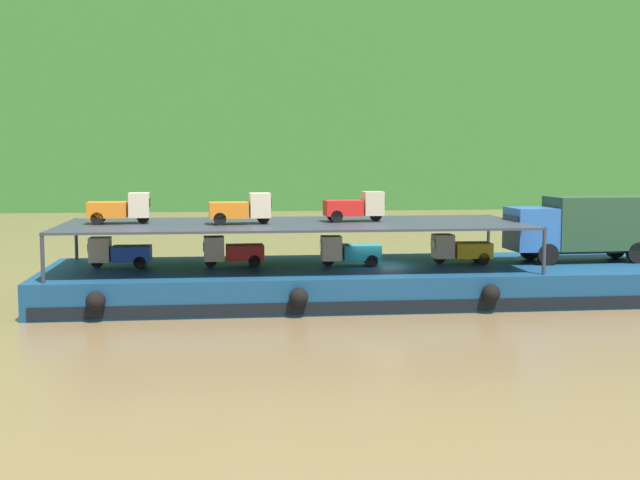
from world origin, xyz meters
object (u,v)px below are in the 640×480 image
(mini_truck_lower_fore, at_px, (460,249))
(mini_truck_upper_stern, at_px, (120,208))
(mini_truck_lower_stern, at_px, (119,252))
(cargo_barge, at_px, (376,281))
(mini_truck_upper_mid, at_px, (241,209))
(covered_lorry, at_px, (583,226))
(mini_truck_lower_mid, at_px, (349,251))
(mini_truck_upper_fore, at_px, (355,207))
(mini_truck_lower_aft, at_px, (232,251))

(mini_truck_lower_fore, bearing_deg, mini_truck_upper_stern, 179.05)
(mini_truck_lower_stern, distance_m, mini_truck_lower_fore, 15.71)
(cargo_barge, distance_m, mini_truck_upper_mid, 7.11)
(mini_truck_upper_mid, bearing_deg, mini_truck_lower_fore, 3.18)
(cargo_barge, height_order, covered_lorry, covered_lorry)
(mini_truck_lower_mid, distance_m, mini_truck_upper_fore, 2.10)
(mini_truck_lower_aft, relative_size, mini_truck_upper_fore, 0.99)
(mini_truck_lower_aft, xyz_separation_m, mini_truck_lower_fore, (10.62, -0.23, 0.00))
(covered_lorry, bearing_deg, mini_truck_lower_stern, 179.22)
(covered_lorry, height_order, mini_truck_upper_fore, mini_truck_upper_fore)
(mini_truck_lower_mid, xyz_separation_m, mini_truck_upper_fore, (0.34, 0.53, 2.00))
(mini_truck_lower_aft, bearing_deg, mini_truck_lower_fore, -1.27)
(covered_lorry, bearing_deg, cargo_barge, -178.53)
(mini_truck_lower_aft, relative_size, mini_truck_lower_fore, 1.01)
(covered_lorry, height_order, mini_truck_upper_mid, mini_truck_upper_mid)
(mini_truck_lower_stern, distance_m, mini_truck_upper_stern, 2.01)
(mini_truck_upper_mid, bearing_deg, mini_truck_lower_stern, 170.35)
(mini_truck_upper_mid, bearing_deg, cargo_barge, 3.50)
(mini_truck_lower_stern, bearing_deg, covered_lorry, -0.78)
(mini_truck_lower_fore, bearing_deg, mini_truck_lower_stern, 178.67)
(mini_truck_lower_mid, bearing_deg, mini_truck_upper_mid, -176.40)
(cargo_barge, distance_m, mini_truck_upper_fore, 3.60)
(cargo_barge, bearing_deg, mini_truck_upper_stern, 177.80)
(mini_truck_lower_fore, height_order, mini_truck_upper_stern, mini_truck_upper_stern)
(mini_truck_lower_stern, relative_size, mini_truck_upper_stern, 0.99)
(mini_truck_upper_mid, bearing_deg, mini_truck_lower_mid, 3.60)
(mini_truck_lower_stern, bearing_deg, mini_truck_lower_mid, -3.42)
(cargo_barge, height_order, mini_truck_lower_fore, mini_truck_lower_fore)
(mini_truck_lower_mid, relative_size, mini_truck_upper_stern, 1.00)
(cargo_barge, xyz_separation_m, mini_truck_lower_aft, (-6.60, 0.42, 1.44))
(covered_lorry, xyz_separation_m, mini_truck_upper_mid, (-16.23, -0.64, 1.00))
(mini_truck_lower_mid, bearing_deg, covered_lorry, 1.66)
(mini_truck_lower_aft, relative_size, mini_truck_upper_mid, 1.00)
(mini_truck_upper_stern, height_order, mini_truck_upper_mid, same)
(mini_truck_upper_mid, distance_m, mini_truck_upper_fore, 5.33)
(mini_truck_lower_aft, relative_size, mini_truck_upper_stern, 1.00)
(cargo_barge, relative_size, mini_truck_lower_stern, 10.91)
(cargo_barge, height_order, mini_truck_upper_fore, mini_truck_upper_fore)
(mini_truck_lower_fore, bearing_deg, cargo_barge, -177.33)
(covered_lorry, height_order, mini_truck_upper_stern, mini_truck_upper_stern)
(covered_lorry, relative_size, mini_truck_lower_aft, 2.85)
(mini_truck_lower_stern, xyz_separation_m, mini_truck_lower_aft, (5.09, -0.13, 0.00))
(mini_truck_lower_stern, bearing_deg, mini_truck_upper_fore, -0.47)
(covered_lorry, bearing_deg, mini_truck_lower_mid, -178.34)
(mini_truck_lower_aft, bearing_deg, mini_truck_lower_mid, -5.28)
(mini_truck_upper_stern, distance_m, mini_truck_upper_mid, 5.43)
(mini_truck_lower_fore, bearing_deg, mini_truck_lower_aft, 178.73)
(mini_truck_lower_mid, xyz_separation_m, mini_truck_upper_mid, (-4.92, -0.31, 2.00))
(cargo_barge, relative_size, mini_truck_lower_fore, 10.88)
(mini_truck_lower_aft, height_order, mini_truck_lower_mid, same)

